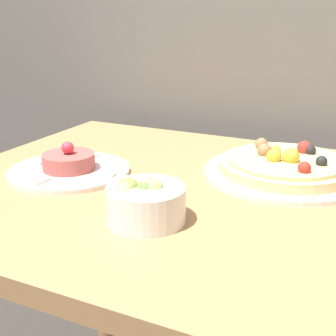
# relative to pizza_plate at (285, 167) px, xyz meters

# --- Properties ---
(dining_table) EXTENTS (1.06, 0.80, 0.76)m
(dining_table) POSITION_rel_pizza_plate_xyz_m (-0.13, -0.15, -0.14)
(dining_table) COLOR #AD7F51
(dining_table) RESTS_ON ground_plane
(pizza_plate) EXTENTS (0.34, 0.34, 0.07)m
(pizza_plate) POSITION_rel_pizza_plate_xyz_m (0.00, 0.00, 0.00)
(pizza_plate) COLOR silver
(pizza_plate) RESTS_ON dining_table
(tartare_plate) EXTENTS (0.26, 0.26, 0.07)m
(tartare_plate) POSITION_rel_pizza_plate_xyz_m (-0.41, -0.19, -0.00)
(tartare_plate) COLOR silver
(tartare_plate) RESTS_ON dining_table
(small_bowl) EXTENTS (0.13, 0.13, 0.07)m
(small_bowl) POSITION_rel_pizza_plate_xyz_m (-0.16, -0.32, 0.02)
(small_bowl) COLOR white
(small_bowl) RESTS_ON dining_table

